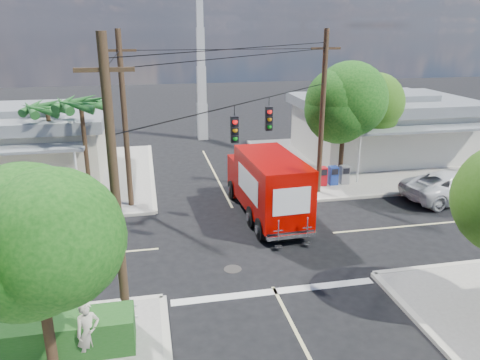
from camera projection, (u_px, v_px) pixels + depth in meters
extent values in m
plane|color=black|center=(249.00, 240.00, 20.87)|extent=(120.00, 120.00, 0.00)
cube|color=gray|center=(366.00, 160.00, 33.18)|extent=(14.00, 14.00, 0.14)
cube|color=beige|center=(271.00, 165.00, 31.84)|extent=(0.25, 14.00, 0.14)
cube|color=beige|center=(421.00, 192.00, 26.67)|extent=(14.00, 0.25, 0.14)
cube|color=gray|center=(37.00, 179.00, 28.97)|extent=(14.00, 14.00, 0.14)
cube|color=beige|center=(152.00, 172.00, 30.31)|extent=(0.25, 14.00, 0.14)
cube|color=beige|center=(8.00, 224.00, 22.46)|extent=(14.00, 0.25, 0.14)
cube|color=beige|center=(215.00, 174.00, 30.16)|extent=(0.12, 12.00, 0.01)
cube|color=beige|center=(449.00, 222.00, 22.78)|extent=(12.00, 0.12, 0.01)
cube|color=beige|center=(9.00, 262.00, 18.95)|extent=(12.00, 0.12, 0.01)
cube|color=silver|center=(275.00, 291.00, 16.87)|extent=(7.50, 0.40, 0.01)
cube|color=silver|center=(381.00, 131.00, 33.84)|extent=(11.00, 8.00, 3.40)
cube|color=gray|center=(384.00, 103.00, 33.20)|extent=(11.80, 8.80, 0.70)
cube|color=gray|center=(384.00, 96.00, 33.04)|extent=(6.05, 4.40, 0.50)
cube|color=gray|center=(421.00, 129.00, 28.91)|extent=(9.90, 1.80, 0.15)
cylinder|color=silver|center=(359.00, 159.00, 27.78)|extent=(0.12, 0.12, 2.90)
cube|color=beige|center=(22.00, 148.00, 29.64)|extent=(10.00, 8.00, 3.20)
cube|color=gray|center=(17.00, 118.00, 29.03)|extent=(10.80, 8.80, 0.70)
cube|color=gray|center=(16.00, 110.00, 28.87)|extent=(5.50, 4.40, 0.50)
cylinder|color=silver|center=(77.00, 175.00, 25.19)|extent=(0.12, 0.12, 2.70)
cube|color=silver|center=(202.00, 121.00, 39.09)|extent=(0.80, 0.80, 3.00)
cube|color=silver|center=(202.00, 85.00, 38.14)|extent=(0.70, 0.70, 3.00)
cube|color=silver|center=(201.00, 47.00, 37.20)|extent=(0.60, 0.60, 3.00)
cube|color=silver|center=(200.00, 7.00, 36.26)|extent=(0.50, 0.50, 3.00)
cylinder|color=#422D1C|center=(47.00, 319.00, 11.93)|extent=(0.28, 0.28, 3.71)
sphere|color=#0F450F|center=(34.00, 237.00, 11.20)|extent=(3.71, 3.71, 3.71)
sphere|color=#0F450F|center=(17.00, 226.00, 11.23)|extent=(3.02, 3.02, 3.02)
sphere|color=#0F450F|center=(48.00, 245.00, 11.02)|extent=(3.25, 3.25, 3.25)
cylinder|color=#422D1C|center=(342.00, 148.00, 27.88)|extent=(0.28, 0.28, 4.10)
sphere|color=#0F450F|center=(345.00, 105.00, 27.08)|extent=(4.10, 4.10, 4.10)
sphere|color=#0F450F|center=(337.00, 100.00, 27.11)|extent=(3.33, 3.33, 3.33)
sphere|color=#0F450F|center=(352.00, 108.00, 26.91)|extent=(3.58, 3.58, 3.58)
cylinder|color=#422D1C|center=(365.00, 141.00, 30.51)|extent=(0.28, 0.28, 3.58)
sphere|color=#316513|center=(368.00, 107.00, 29.80)|extent=(3.58, 3.58, 3.58)
sphere|color=#316513|center=(361.00, 103.00, 29.84)|extent=(2.91, 2.91, 2.91)
sphere|color=#316513|center=(375.00, 110.00, 29.63)|extent=(3.14, 3.14, 3.14)
cylinder|color=#422D1C|center=(86.00, 150.00, 25.57)|extent=(0.24, 0.24, 5.00)
cone|color=#205B22|center=(98.00, 102.00, 24.93)|extent=(0.50, 2.06, 0.98)
cone|color=#205B22|center=(93.00, 100.00, 25.52)|extent=(1.92, 1.68, 0.98)
cone|color=#205B22|center=(79.00, 100.00, 25.53)|extent=(2.12, 0.95, 0.98)
cone|color=#205B22|center=(66.00, 102.00, 24.96)|extent=(1.34, 2.07, 0.98)
cone|color=#205B22|center=(63.00, 104.00, 24.24)|extent=(1.34, 2.07, 0.98)
cone|color=#205B22|center=(75.00, 105.00, 23.90)|extent=(2.12, 0.95, 0.98)
cone|color=#205B22|center=(90.00, 104.00, 24.21)|extent=(1.92, 1.68, 0.98)
cylinder|color=#422D1C|center=(52.00, 149.00, 26.65)|extent=(0.24, 0.24, 4.60)
cone|color=#205B22|center=(64.00, 106.00, 26.07)|extent=(0.50, 2.06, 0.98)
cone|color=#205B22|center=(59.00, 105.00, 26.66)|extent=(1.92, 1.68, 0.98)
cone|color=#205B22|center=(46.00, 104.00, 26.67)|extent=(2.12, 0.95, 0.98)
cone|color=#205B22|center=(33.00, 106.00, 26.10)|extent=(1.34, 2.07, 0.98)
cone|color=#205B22|center=(30.00, 109.00, 25.38)|extent=(1.34, 2.07, 0.98)
cone|color=#205B22|center=(40.00, 110.00, 25.04)|extent=(2.12, 0.95, 0.98)
cone|color=#205B22|center=(55.00, 109.00, 25.35)|extent=(1.92, 1.68, 0.98)
cylinder|color=#473321|center=(115.00, 192.00, 13.62)|extent=(0.28, 0.28, 9.00)
cube|color=#473321|center=(104.00, 70.00, 12.52)|extent=(1.60, 0.12, 0.12)
cylinder|color=#473321|center=(322.00, 115.00, 25.29)|extent=(0.28, 0.28, 9.00)
cube|color=#473321|center=(326.00, 48.00, 24.19)|extent=(1.60, 0.12, 0.12)
cylinder|color=#473321|center=(125.00, 123.00, 23.29)|extent=(0.28, 0.28, 9.00)
cube|color=#473321|center=(119.00, 50.00, 22.19)|extent=(1.60, 0.12, 0.12)
cylinder|color=black|center=(250.00, 102.00, 18.92)|extent=(10.43, 10.43, 0.04)
cube|color=black|center=(234.00, 130.00, 18.32)|extent=(0.30, 0.24, 1.05)
sphere|color=red|center=(235.00, 122.00, 18.09)|extent=(0.20, 0.20, 0.20)
cube|color=black|center=(269.00, 119.00, 20.45)|extent=(0.30, 0.24, 1.05)
sphere|color=red|center=(270.00, 112.00, 20.22)|extent=(0.20, 0.20, 0.20)
cube|color=silver|center=(37.00, 328.00, 14.01)|extent=(5.94, 0.05, 0.08)
cube|color=silver|center=(35.00, 317.00, 13.89)|extent=(5.94, 0.05, 0.08)
cube|color=silver|center=(132.00, 313.00, 14.50)|extent=(0.09, 0.06, 1.00)
cube|color=#194C15|center=(22.00, 340.00, 13.17)|extent=(6.20, 1.20, 1.10)
cube|color=#AF0B14|center=(322.00, 176.00, 27.53)|extent=(0.50, 0.50, 1.10)
cube|color=navy|center=(333.00, 175.00, 27.66)|extent=(0.50, 0.50, 1.10)
cube|color=slate|center=(344.00, 175.00, 27.80)|extent=(0.50, 0.50, 1.10)
cube|color=black|center=(266.00, 205.00, 23.52)|extent=(2.52, 7.39, 0.23)
cube|color=#B10400|center=(250.00, 175.00, 25.91)|extent=(2.32, 1.70, 2.06)
cube|color=black|center=(247.00, 165.00, 26.39)|extent=(1.97, 0.33, 0.89)
cube|color=silver|center=(246.00, 181.00, 26.89)|extent=(2.15, 0.22, 0.33)
cube|color=#B10400|center=(272.00, 184.00, 22.31)|extent=(2.61, 5.53, 2.71)
cube|color=white|center=(295.00, 180.00, 22.55)|extent=(0.19, 3.36, 1.22)
cube|color=white|center=(248.00, 184.00, 21.98)|extent=(0.19, 3.36, 1.22)
cube|color=white|center=(292.00, 201.00, 19.75)|extent=(1.68, 0.10, 1.22)
cube|color=silver|center=(292.00, 236.00, 20.13)|extent=(2.25, 0.35, 0.17)
cube|color=silver|center=(278.00, 231.00, 19.74)|extent=(0.42, 0.08, 0.94)
cube|color=silver|center=(307.00, 227.00, 20.05)|extent=(0.42, 0.08, 0.94)
cylinder|color=black|center=(232.00, 190.00, 25.76)|extent=(0.35, 1.04, 1.03)
cylinder|color=black|center=(269.00, 187.00, 26.27)|extent=(0.35, 1.04, 1.03)
cylinder|color=black|center=(261.00, 229.00, 20.77)|extent=(0.35, 1.04, 1.03)
cylinder|color=black|center=(306.00, 224.00, 21.29)|extent=(0.35, 1.04, 1.03)
imported|color=silver|center=(453.00, 186.00, 25.54)|extent=(5.99, 3.42, 1.57)
imported|color=beige|center=(88.00, 332.00, 12.94)|extent=(0.79, 0.68, 1.83)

